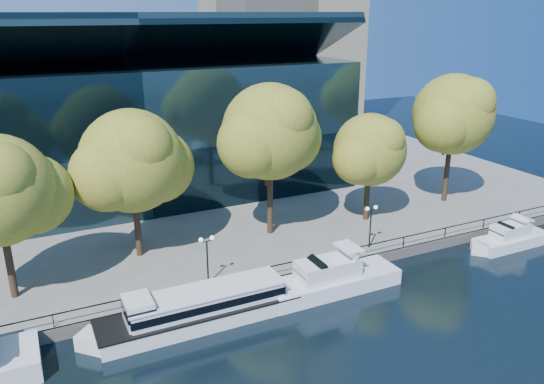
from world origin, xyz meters
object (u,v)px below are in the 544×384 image
lamp_2 (371,217)px  cruiser_far (509,238)px  cruiser_near (328,279)px  lamp_1 (207,249)px  tree_5 (455,116)px  tree_2 (134,163)px  tour_boat (195,308)px  tree_1 (0,193)px  tree_4 (371,151)px  tree_3 (272,134)px

lamp_2 → cruiser_far: bearing=-16.5°
cruiser_near → lamp_1: lamp_1 is taller
cruiser_near → tree_5: size_ratio=0.88×
lamp_2 → tree_2: bearing=158.5°
tree_5 → tour_boat: bearing=-162.8°
cruiser_near → cruiser_far: cruiser_near is taller
tree_1 → lamp_2: size_ratio=3.11×
cruiser_far → lamp_2: size_ratio=2.23×
cruiser_near → lamp_1: (-8.82, 3.74, 2.85)m
tree_4 → tree_2: bearing=175.9°
cruiser_near → cruiser_far: (20.14, -0.24, -0.19)m
tour_boat → tree_3: 18.17m
tour_boat → lamp_1: (2.27, 3.57, 2.69)m
tour_boat → lamp_1: bearing=57.5°
tree_3 → lamp_2: size_ratio=3.60×
cruiser_far → lamp_1: lamp_1 is taller
lamp_1 → tree_1: bearing=162.2°
cruiser_near → tree_1: size_ratio=1.00×
tree_4 → tree_5: 11.74m
tree_1 → tree_5: 44.73m
cruiser_near → tree_4: tree_4 is taller
tree_3 → tree_4: tree_3 is taller
lamp_1 → lamp_2: size_ratio=1.00×
tree_3 → cruiser_near: bearing=-91.1°
tree_1 → lamp_1: tree_1 is taller
tree_4 → tree_1: bearing=-177.5°
tree_5 → lamp_2: tree_5 is taller
tree_3 → tree_5: (21.91, -0.27, -0.13)m
tree_2 → tree_5: 34.52m
cruiser_far → tree_2: size_ratio=0.69×
tree_1 → lamp_2: (29.24, -4.41, -5.34)m
cruiser_far → tree_3: tree_3 is taller
cruiser_far → tree_3: 24.82m
tree_1 → tree_5: tree_5 is taller
tree_4 → tree_5: (11.45, 0.85, 2.44)m
lamp_1 → tour_boat: bearing=-122.5°
tree_5 → lamp_2: 18.11m
tree_3 → lamp_2: tree_3 is taller
tree_1 → lamp_2: 30.05m
tree_1 → tree_4: tree_1 is taller
tree_2 → lamp_2: (19.08, -7.52, -5.49)m
cruiser_near → tree_4: size_ratio=1.13×
tree_1 → tree_4: (33.20, 1.46, -1.05)m
tour_boat → tree_1: (-11.45, 7.98, 8.02)m
tree_3 → lamp_1: 13.31m
tree_2 → tree_3: bearing=-2.4°
tree_5 → tree_4: bearing=-175.8°
tree_2 → tree_3: (12.58, -0.53, 1.37)m
tour_boat → lamp_1: 5.01m
tree_1 → lamp_2: tree_1 is taller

